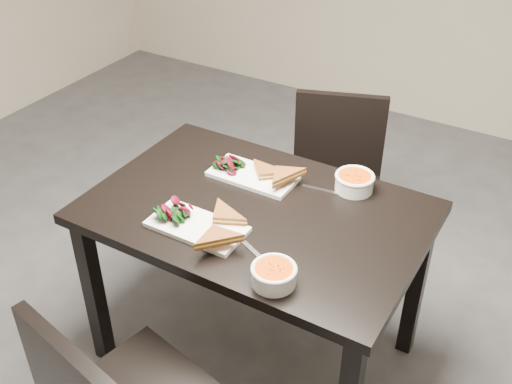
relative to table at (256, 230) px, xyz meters
The scene contains 13 objects.
ground 0.67m from the table, 159.40° to the right, with size 5.00×5.00×0.00m, color #47474C.
table is the anchor object (origin of this frame).
chair_far 0.75m from the table, 89.92° to the left, with size 0.54×0.54×0.85m.
plate_near 0.26m from the table, 118.55° to the right, with size 0.34×0.17×0.02m, color white.
sandwich_near 0.24m from the table, 103.93° to the right, with size 0.17×0.13×0.06m, color #A45B22, non-canonical shape.
salad_near 0.33m from the table, 135.77° to the right, with size 0.11×0.10×0.05m, color black, non-canonical shape.
soup_bowl_near 0.42m from the table, 51.59° to the right, with size 0.14×0.14×0.06m.
cutlery_near 0.27m from the table, 60.01° to the right, with size 0.18×0.02×0.00m, color silver.
plate_far 0.23m from the table, 123.98° to the left, with size 0.33×0.17×0.02m, color white.
sandwich_far 0.21m from the table, 107.32° to the left, with size 0.17×0.13×0.05m, color #A45B22, non-canonical shape.
salad_far 0.30m from the table, 141.89° to the left, with size 0.10×0.09×0.05m, color black, non-canonical shape.
soup_bowl_far 0.41m from the table, 48.56° to the left, with size 0.15×0.15×0.07m.
cutlery_far 0.30m from the table, 53.57° to the left, with size 0.18×0.02×0.00m, color silver.
Camera 1 is at (1.06, -1.48, 2.04)m, focal length 43.12 mm.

